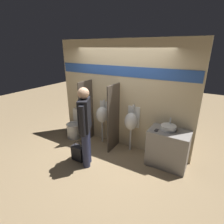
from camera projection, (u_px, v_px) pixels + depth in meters
name	position (u px, v px, depth m)	size (l,w,h in m)	color
ground_plane	(109.00, 153.00, 4.40)	(16.00, 16.00, 0.00)	#997F5B
display_wall	(121.00, 95.00, 4.41)	(3.67, 0.07, 2.70)	beige
sink_counter	(168.00, 148.00, 3.85)	(0.86, 0.55, 0.83)	gray
sink_basin	(168.00, 128.00, 3.75)	(0.32, 0.32, 0.24)	white
cell_phone	(156.00, 130.00, 3.74)	(0.07, 0.14, 0.01)	#232328
divider_near_counter	(87.00, 112.00, 4.76)	(0.03, 0.56, 1.69)	#4C4238
divider_mid	(114.00, 118.00, 4.35)	(0.03, 0.56, 1.69)	#4C4238
urinal_near_counter	(102.00, 115.00, 4.68)	(0.33, 0.32, 1.19)	silver
urinal_far	(131.00, 121.00, 4.27)	(0.33, 0.32, 1.19)	silver
toilet	(75.00, 126.00, 5.13)	(0.41, 0.58, 0.94)	white
person_in_vest	(85.00, 125.00, 3.66)	(0.39, 0.56, 1.78)	#282D4C
shopping_bag	(78.00, 153.00, 4.09)	(0.30, 0.17, 0.50)	#232328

